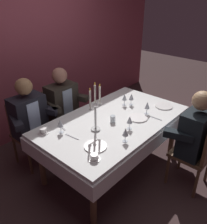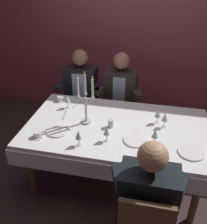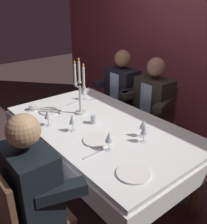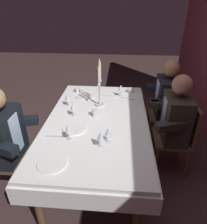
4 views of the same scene
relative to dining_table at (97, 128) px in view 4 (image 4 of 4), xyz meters
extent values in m
plane|color=#3E2B2B|center=(0.00, 0.00, -0.62)|extent=(12.00, 12.00, 0.00)
cube|color=white|center=(0.00, 0.00, 0.10)|extent=(1.90, 1.10, 0.04)
cube|color=white|center=(0.00, 0.00, -0.01)|extent=(1.94, 1.14, 0.18)
cylinder|color=brown|center=(-0.83, -0.43, -0.27)|extent=(0.07, 0.07, 0.70)
cylinder|color=brown|center=(0.83, -0.43, -0.27)|extent=(0.07, 0.07, 0.70)
cylinder|color=brown|center=(-0.83, 0.43, -0.27)|extent=(0.07, 0.07, 0.70)
cylinder|color=brown|center=(0.83, 0.43, -0.27)|extent=(0.07, 0.07, 0.70)
cylinder|color=silver|center=(-0.33, 0.00, 0.13)|extent=(0.11, 0.11, 0.02)
cylinder|color=silver|center=(-0.33, 0.00, 0.28)|extent=(0.02, 0.02, 0.28)
cylinder|color=silver|center=(-0.33, 0.00, 0.46)|extent=(0.04, 0.04, 0.02)
cylinder|color=white|center=(-0.33, 0.00, 0.57)|extent=(0.02, 0.02, 0.20)
ellipsoid|color=yellow|center=(-0.33, 0.00, 0.68)|extent=(0.02, 0.02, 0.03)
cylinder|color=silver|center=(-0.29, 0.00, 0.40)|extent=(0.07, 0.01, 0.01)
cylinder|color=silver|center=(-0.26, 0.00, 0.42)|extent=(0.04, 0.04, 0.02)
cylinder|color=white|center=(-0.26, 0.00, 0.53)|extent=(0.02, 0.02, 0.20)
ellipsoid|color=yellow|center=(-0.26, 0.00, 0.64)|extent=(0.02, 0.02, 0.03)
cylinder|color=silver|center=(-0.37, 0.00, 0.40)|extent=(0.07, 0.01, 0.01)
cylinder|color=silver|center=(-0.41, 0.00, 0.42)|extent=(0.04, 0.04, 0.02)
cylinder|color=white|center=(-0.41, 0.00, 0.53)|extent=(0.02, 0.02, 0.20)
ellipsoid|color=yellow|center=(-0.41, 0.00, 0.64)|extent=(0.02, 0.02, 0.03)
cylinder|color=white|center=(-0.57, -0.22, 0.13)|extent=(0.24, 0.24, 0.01)
cylinder|color=white|center=(0.22, -0.21, 0.13)|extent=(0.24, 0.24, 0.01)
cylinder|color=white|center=(0.73, -0.29, 0.13)|extent=(0.24, 0.24, 0.01)
cylinder|color=silver|center=(-0.05, -0.27, 0.12)|extent=(0.06, 0.06, 0.00)
cylinder|color=silver|center=(-0.05, -0.27, 0.16)|extent=(0.01, 0.01, 0.07)
cone|color=silver|center=(-0.05, -0.27, 0.24)|extent=(0.07, 0.07, 0.08)
cylinder|color=silver|center=(-0.29, -0.39, 0.12)|extent=(0.06, 0.06, 0.00)
cylinder|color=silver|center=(-0.29, -0.39, 0.16)|extent=(0.01, 0.01, 0.07)
cone|color=silver|center=(-0.29, -0.39, 0.24)|extent=(0.07, 0.07, 0.08)
cylinder|color=maroon|center=(-0.29, -0.39, 0.22)|extent=(0.04, 0.04, 0.03)
cylinder|color=silver|center=(0.39, -0.22, 0.12)|extent=(0.06, 0.06, 0.00)
cylinder|color=silver|center=(0.39, -0.22, 0.16)|extent=(0.01, 0.01, 0.07)
cone|color=silver|center=(0.39, -0.22, 0.24)|extent=(0.07, 0.07, 0.08)
cylinder|color=#E0D172|center=(0.39, -0.22, 0.22)|extent=(0.04, 0.04, 0.03)
cylinder|color=silver|center=(0.41, 0.15, 0.12)|extent=(0.06, 0.06, 0.00)
cylinder|color=silver|center=(0.41, 0.15, 0.16)|extent=(0.01, 0.01, 0.07)
cone|color=silver|center=(0.41, 0.15, 0.24)|extent=(0.07, 0.07, 0.08)
cylinder|color=maroon|center=(0.41, 0.15, 0.22)|extent=(0.04, 0.04, 0.03)
cylinder|color=silver|center=(0.48, 0.09, 0.12)|extent=(0.06, 0.06, 0.00)
cylinder|color=silver|center=(0.48, 0.09, 0.16)|extent=(0.01, 0.01, 0.07)
cone|color=silver|center=(0.48, 0.09, 0.24)|extent=(0.07, 0.07, 0.08)
cylinder|color=silver|center=(-0.63, 0.26, 0.12)|extent=(0.06, 0.06, 0.00)
cylinder|color=silver|center=(-0.63, 0.26, 0.16)|extent=(0.01, 0.01, 0.07)
cone|color=silver|center=(-0.63, 0.26, 0.24)|extent=(0.07, 0.07, 0.08)
cylinder|color=silver|center=(-0.06, -0.03, 0.16)|extent=(0.06, 0.06, 0.09)
cylinder|color=white|center=(-0.73, -0.35, 0.12)|extent=(0.12, 0.12, 0.01)
cylinder|color=white|center=(-0.73, -0.35, 0.15)|extent=(0.08, 0.08, 0.05)
torus|color=white|center=(-0.68, -0.35, 0.15)|extent=(0.04, 0.01, 0.04)
cylinder|color=white|center=(-0.77, 0.39, 0.12)|extent=(0.12, 0.12, 0.01)
cylinder|color=white|center=(-0.77, 0.39, 0.15)|extent=(0.08, 0.08, 0.05)
torus|color=white|center=(-0.72, 0.39, 0.15)|extent=(0.04, 0.01, 0.04)
cube|color=#B7B7BC|center=(0.37, -0.36, 0.12)|extent=(0.02, 0.19, 0.01)
cube|color=#B7B7BC|center=(-0.61, 0.09, 0.12)|extent=(0.04, 0.19, 0.01)
cube|color=#B7B7BC|center=(-0.55, 0.35, 0.12)|extent=(0.07, 0.19, 0.01)
cylinder|color=brown|center=(-0.83, 0.70, -0.41)|extent=(0.04, 0.04, 0.42)
cylinder|color=brown|center=(-0.47, 0.70, -0.41)|extent=(0.04, 0.04, 0.42)
cylinder|color=brown|center=(-0.83, 1.06, -0.41)|extent=(0.04, 0.04, 0.42)
cylinder|color=brown|center=(-0.47, 1.06, -0.41)|extent=(0.04, 0.04, 0.42)
cube|color=brown|center=(-0.65, 0.88, -0.18)|extent=(0.42, 0.42, 0.04)
cube|color=brown|center=(-0.65, 1.07, 0.06)|extent=(0.38, 0.04, 0.44)
cube|color=black|center=(-0.65, 0.88, 0.11)|extent=(0.42, 0.26, 0.54)
cube|color=#B3CBF0|center=(-0.65, 0.75, 0.14)|extent=(0.16, 0.01, 0.40)
sphere|color=#976E49|center=(-0.65, 0.88, 0.51)|extent=(0.21, 0.21, 0.21)
cube|color=black|center=(-0.87, 0.78, 0.15)|extent=(0.19, 0.34, 0.08)
cube|color=black|center=(-0.43, 0.78, 0.15)|extent=(0.19, 0.34, 0.08)
cylinder|color=brown|center=(-0.28, 0.70, -0.41)|extent=(0.04, 0.04, 0.42)
cylinder|color=brown|center=(0.08, 0.70, -0.41)|extent=(0.04, 0.04, 0.42)
cylinder|color=brown|center=(-0.28, 1.06, -0.41)|extent=(0.04, 0.04, 0.42)
cylinder|color=brown|center=(0.08, 1.06, -0.41)|extent=(0.04, 0.04, 0.42)
cube|color=brown|center=(-0.10, 0.88, -0.18)|extent=(0.42, 0.42, 0.04)
cube|color=brown|center=(-0.10, 1.07, 0.06)|extent=(0.38, 0.04, 0.44)
cube|color=#28241D|center=(-0.10, 0.88, 0.11)|extent=(0.42, 0.26, 0.54)
cube|color=#8B9EB5|center=(-0.10, 0.75, 0.14)|extent=(0.16, 0.01, 0.40)
sphere|color=#986553|center=(-0.10, 0.88, 0.51)|extent=(0.21, 0.21, 0.21)
cube|color=#28241D|center=(-0.32, 0.78, 0.15)|extent=(0.19, 0.34, 0.08)
cube|color=#28241D|center=(0.12, 0.78, 0.15)|extent=(0.19, 0.34, 0.08)
cylinder|color=brown|center=(0.56, -0.70, -0.41)|extent=(0.04, 0.04, 0.42)
cylinder|color=brown|center=(0.20, -0.70, -0.41)|extent=(0.04, 0.04, 0.42)
cylinder|color=brown|center=(0.20, -1.06, -0.41)|extent=(0.04, 0.04, 0.42)
cube|color=brown|center=(0.38, -0.88, -0.18)|extent=(0.42, 0.42, 0.04)
cube|color=black|center=(0.38, -0.88, 0.11)|extent=(0.42, 0.26, 0.54)
cube|color=#B1CFEE|center=(0.38, -0.75, 0.14)|extent=(0.16, 0.01, 0.40)
cube|color=black|center=(0.60, -0.78, 0.15)|extent=(0.19, 0.34, 0.08)
cube|color=black|center=(0.16, -0.78, 0.15)|extent=(0.19, 0.34, 0.08)
camera|label=1|loc=(-2.01, -1.62, 1.57)|focal=38.24mm
camera|label=2|loc=(0.34, -2.21, 1.63)|focal=41.18mm
camera|label=3|loc=(1.72, -1.35, 1.25)|focal=41.30mm
camera|label=4|loc=(1.95, 0.23, 1.31)|focal=33.14mm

